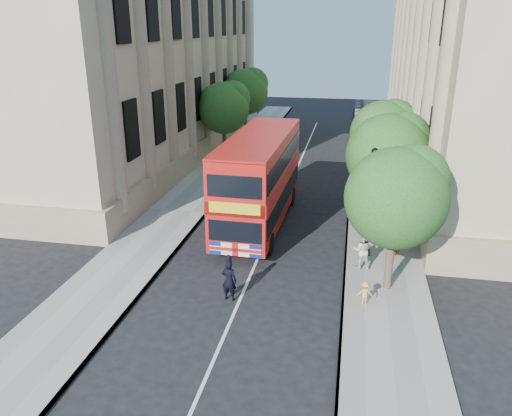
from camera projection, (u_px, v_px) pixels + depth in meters
The scene contains 17 objects.
ground at pixel (234, 314), 18.96m from camera, with size 120.00×120.00×0.00m, color black.
pavement_right at pixel (379, 226), 27.11m from camera, with size 3.50×80.00×0.12m, color gray.
pavement_left at pixel (178, 211), 29.18m from camera, with size 3.50×80.00×0.12m, color gray.
building_right at pixel (499, 44), 35.46m from camera, with size 12.00×38.00×18.00m, color tan.
building_left at pixel (135, 42), 40.42m from camera, with size 12.00×38.00×18.00m, color tan.
tree_right_near at pixel (398, 193), 19.23m from camera, with size 4.00×4.00×6.08m.
tree_right_mid at pixel (389, 151), 24.69m from camera, with size 4.20×4.20×6.37m.
tree_right_far at pixel (384, 130), 30.26m from camera, with size 4.00×4.00×6.15m.
tree_left_far at pixel (224, 105), 38.78m from camera, with size 4.00×4.00×6.30m.
tree_left_back at pixel (246, 89), 46.06m from camera, with size 4.20×4.20×6.65m.
lamp_post at pixel (370, 207), 22.72m from camera, with size 0.32×0.32×5.16m.
double_decker_bus at pixel (259, 177), 26.57m from camera, with size 3.04×10.56×4.85m.
box_van at pixel (234, 180), 30.33m from camera, with size 2.37×5.29×2.97m.
police_constable at pixel (229, 280), 19.66m from camera, with size 0.62×0.41×1.71m, color black.
woman_pedestrian at pixel (362, 250), 22.01m from camera, with size 0.84×0.65×1.73m, color silver.
child_a at pixel (397, 245), 23.31m from camera, with size 0.62×0.26×1.07m, color #C05921.
child_b at pixel (365, 293), 19.24m from camera, with size 0.63×0.36×0.97m, color gold.
Camera 1 is at (3.97, -15.93, 10.34)m, focal length 35.00 mm.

